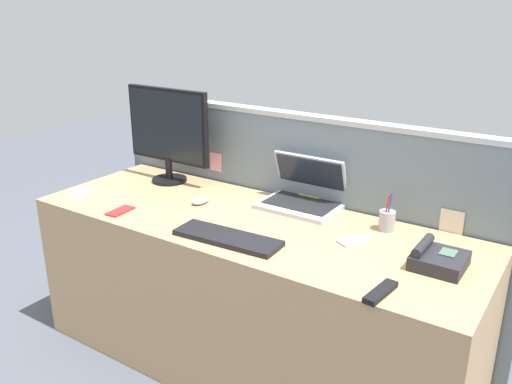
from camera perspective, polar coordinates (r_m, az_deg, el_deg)
ground_plane at (r=2.74m, az=-0.61°, el=-17.54°), size 10.00×10.00×0.00m
desk at (r=2.53m, az=-0.64°, el=-10.84°), size 2.05×0.71×0.74m
cubicle_divider at (r=2.74m, az=4.03°, el=-3.51°), size 2.17×0.07×1.16m
desktop_monitor at (r=2.85m, az=-9.35°, el=6.52°), size 0.51×0.18×0.50m
laptop at (r=2.54m, az=5.17°, el=-0.22°), size 0.36×0.28×0.24m
desk_phone at (r=2.07m, az=18.72°, el=-6.74°), size 0.18×0.19×0.09m
keyboard_main at (r=2.18m, az=-3.04°, el=-4.88°), size 0.46×0.17×0.02m
computer_mouse_right_hand at (r=2.57m, az=-5.90°, el=-0.89°), size 0.07×0.10×0.03m
pen_cup at (r=2.32m, az=13.73°, el=-2.94°), size 0.07×0.07×0.17m
cell_phone_white_slab at (r=2.84m, az=-18.23°, el=-0.05°), size 0.12×0.14×0.01m
cell_phone_silver_slab at (r=2.21m, az=10.29°, el=-5.06°), size 0.11×0.15×0.01m
cell_phone_red_case at (r=2.54m, az=-14.21°, el=-1.97°), size 0.07×0.14×0.01m
tv_remote at (r=1.85m, az=13.09°, el=-10.31°), size 0.06×0.17×0.02m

